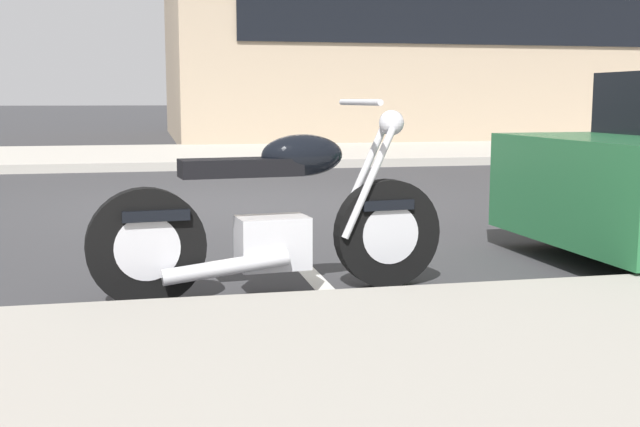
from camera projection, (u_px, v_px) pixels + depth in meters
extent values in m
plane|color=#333335|center=(246.00, 206.00, 8.46)|extent=(260.00, 260.00, 0.00)
cube|color=silver|center=(320.00, 284.00, 4.88)|extent=(0.12, 2.20, 0.01)
cylinder|color=black|center=(387.00, 233.00, 4.80)|extent=(0.66, 0.18, 0.65)
cylinder|color=silver|center=(387.00, 233.00, 4.80)|extent=(0.37, 0.16, 0.36)
cylinder|color=black|center=(146.00, 247.00, 4.36)|extent=(0.66, 0.18, 0.65)
cylinder|color=silver|center=(146.00, 247.00, 4.36)|extent=(0.37, 0.16, 0.36)
cube|color=silver|center=(273.00, 242.00, 4.58)|extent=(0.43, 0.30, 0.30)
cube|color=black|center=(241.00, 167.00, 4.46)|extent=(0.70, 0.29, 0.10)
ellipsoid|color=black|center=(302.00, 155.00, 4.56)|extent=(0.50, 0.29, 0.24)
cube|color=black|center=(155.00, 214.00, 4.35)|extent=(0.38, 0.22, 0.06)
cube|color=black|center=(384.00, 204.00, 4.77)|extent=(0.34, 0.19, 0.06)
cylinder|color=silver|center=(360.00, 181.00, 4.77)|extent=(0.34, 0.08, 0.65)
cylinder|color=silver|center=(369.00, 183.00, 4.64)|extent=(0.34, 0.08, 0.65)
cylinder|color=silver|center=(360.00, 102.00, 4.63)|extent=(0.10, 0.62, 0.04)
sphere|color=silver|center=(391.00, 123.00, 4.71)|extent=(0.15, 0.15, 0.15)
cylinder|color=silver|center=(226.00, 267.00, 4.37)|extent=(0.71, 0.16, 0.16)
cylinder|color=black|center=(583.00, 203.00, 6.28)|extent=(0.63, 0.25, 0.62)
cube|color=black|center=(514.00, 21.00, 18.38)|extent=(12.80, 0.06, 1.10)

